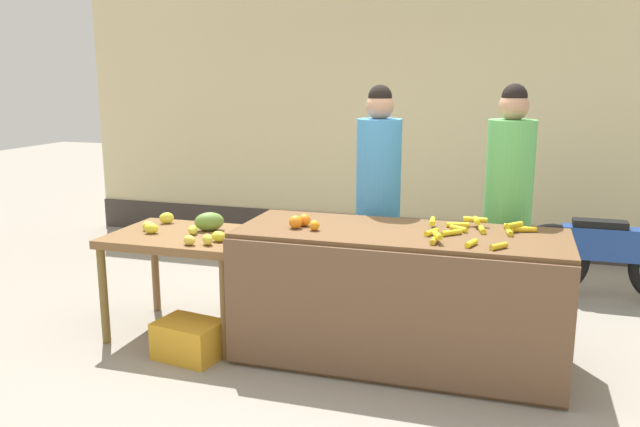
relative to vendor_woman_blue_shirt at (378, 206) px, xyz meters
name	(u,v)px	position (x,y,z in m)	size (l,w,h in m)	color
ground_plane	(354,353)	(-0.01, -0.65, -0.94)	(24.00, 24.00, 0.00)	gray
market_wall_back	(422,118)	(-0.01, 2.34, 0.53)	(8.11, 0.23, 2.99)	beige
fruit_stall_counter	(398,297)	(0.29, -0.67, -0.48)	(2.17, 0.84, 0.91)	brown
side_table_wooden	(185,246)	(-1.32, -0.65, -0.25)	(1.06, 0.80, 0.78)	brown
banana_bunch_pile	(474,230)	(0.76, -0.60, 0.00)	(0.70, 0.66, 0.07)	gold
orange_pile	(302,222)	(-0.36, -0.77, 0.02)	(0.22, 0.18, 0.09)	orange
mango_papaya_pile	(195,226)	(-1.24, -0.61, -0.10)	(0.77, 0.66, 0.14)	yellow
vendor_woman_blue_shirt	(378,206)	(0.00, 0.00, 0.00)	(0.34, 0.34, 1.85)	#33333D
vendor_woman_green_shirt	(507,212)	(0.96, 0.01, 0.01)	(0.34, 0.34, 1.86)	#33333D
parked_motorcycle	(609,255)	(1.82, 1.07, -0.53)	(1.60, 0.18, 0.88)	black
produce_crate	(189,340)	(-1.09, -1.05, -0.81)	(0.44, 0.32, 0.26)	gold
produce_sack	(316,282)	(-0.54, 0.12, -0.70)	(0.36, 0.30, 0.47)	maroon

